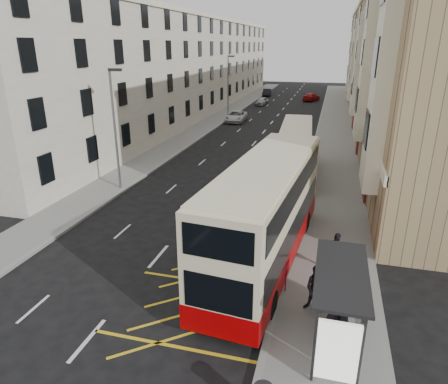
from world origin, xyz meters
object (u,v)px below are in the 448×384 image
(bus_shelter, at_px, (345,299))
(pedestrian_far, at_px, (336,252))
(street_lamp_far, at_px, (228,83))
(white_van, at_px, (236,116))
(double_decker_rear, at_px, (295,150))
(car_red, at_px, (311,97))
(car_dark, at_px, (267,92))
(pedestrian_mid, at_px, (317,289))
(car_silver, at_px, (262,101))
(double_decker_front, at_px, (266,213))
(street_lamp_near, at_px, (115,124))
(pedestrian_near, at_px, (334,310))

(bus_shelter, height_order, pedestrian_far, bus_shelter)
(street_lamp_far, relative_size, white_van, 1.60)
(double_decker_rear, height_order, car_red, double_decker_rear)
(street_lamp_far, height_order, car_dark, street_lamp_far)
(pedestrian_mid, relative_size, car_silver, 0.50)
(double_decker_front, bearing_deg, white_van, 110.81)
(car_dark, distance_m, car_red, 10.13)
(double_decker_rear, bearing_deg, pedestrian_far, -80.21)
(bus_shelter, height_order, car_dark, bus_shelter)
(car_red, bearing_deg, pedestrian_mid, 109.97)
(pedestrian_far, height_order, car_red, pedestrian_far)
(street_lamp_near, height_order, car_dark, street_lamp_near)
(pedestrian_far, distance_m, white_van, 36.92)
(car_red, bearing_deg, car_silver, 61.24)
(car_silver, relative_size, car_red, 0.81)
(double_decker_front, bearing_deg, car_red, 96.63)
(pedestrian_near, height_order, pedestrian_mid, pedestrian_mid)
(double_decker_rear, relative_size, car_dark, 2.43)
(pedestrian_mid, bearing_deg, double_decker_rear, 109.60)
(double_decker_front, bearing_deg, street_lamp_far, 112.25)
(street_lamp_far, height_order, pedestrian_far, street_lamp_far)
(pedestrian_far, bearing_deg, white_van, -38.45)
(street_lamp_near, relative_size, pedestrian_near, 5.14)
(double_decker_rear, bearing_deg, car_silver, 100.49)
(pedestrian_near, distance_m, car_red, 62.11)
(street_lamp_far, xyz_separation_m, white_van, (1.77, -2.73, -3.94))
(pedestrian_far, distance_m, car_red, 58.11)
(street_lamp_near, distance_m, pedestrian_mid, 17.73)
(street_lamp_near, xyz_separation_m, double_decker_front, (11.35, -7.11, -2.17))
(pedestrian_near, bearing_deg, car_dark, -107.15)
(bus_shelter, relative_size, pedestrian_far, 2.34)
(car_dark, bearing_deg, car_silver, -88.18)
(pedestrian_mid, height_order, white_van, pedestrian_mid)
(double_decker_front, height_order, pedestrian_near, double_decker_front)
(bus_shelter, bearing_deg, pedestrian_mid, 114.04)
(pedestrian_mid, bearing_deg, car_silver, 113.23)
(bus_shelter, height_order, pedestrian_mid, bus_shelter)
(car_silver, bearing_deg, double_decker_rear, -70.47)
(car_silver, bearing_deg, street_lamp_far, -94.61)
(car_silver, bearing_deg, car_red, 50.74)
(pedestrian_far, bearing_deg, double_decker_front, 26.55)
(street_lamp_far, distance_m, white_van, 5.11)
(street_lamp_far, bearing_deg, pedestrian_mid, -71.12)
(street_lamp_near, bearing_deg, pedestrian_mid, -37.16)
(street_lamp_far, height_order, double_decker_front, street_lamp_far)
(pedestrian_mid, height_order, car_dark, pedestrian_mid)
(pedestrian_far, bearing_deg, car_dark, -46.65)
(double_decker_rear, bearing_deg, bus_shelter, -83.09)
(double_decker_rear, xyz_separation_m, pedestrian_near, (3.12, -17.71, -1.07))
(bus_shelter, height_order, car_red, bus_shelter)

